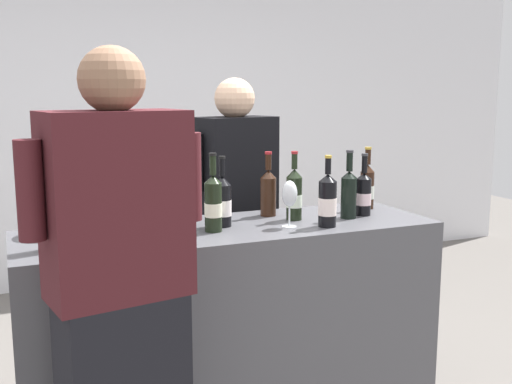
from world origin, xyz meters
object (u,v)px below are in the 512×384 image
wine_bottle_0 (268,191)px  wine_bottle_1 (222,202)px  ice_bucket (72,207)px  person_guest (121,322)px  wine_bottle_3 (50,216)px  wine_bottle_8 (184,203)px  wine_glass (290,195)px  wine_bottle_5 (364,194)px  wine_bottle_6 (294,194)px  person_server (235,233)px  wine_bottle_7 (367,186)px  wine_bottle_4 (327,201)px  wine_bottle_2 (213,203)px  wine_bottle_9 (349,192)px

wine_bottle_0 → wine_bottle_1: wine_bottle_1 is taller
ice_bucket → person_guest: (0.07, -0.73, -0.26)m
wine_bottle_3 → wine_bottle_8: size_ratio=1.07×
wine_glass → ice_bucket: (-0.90, 0.27, -0.03)m
wine_bottle_5 → wine_glass: size_ratio=1.44×
wine_bottle_0 → wine_bottle_6: 0.15m
person_server → wine_bottle_6: bearing=-81.9°
wine_bottle_0 → wine_glass: size_ratio=1.49×
wine_bottle_6 → wine_bottle_0: bearing=119.2°
wine_bottle_0 → wine_bottle_5: (0.43, -0.17, -0.01)m
wine_bottle_7 → ice_bucket: wine_bottle_7 is taller
person_server → wine_bottle_8: bearing=-130.4°
wine_bottle_5 → person_guest: (-1.28, -0.55, -0.26)m
wine_bottle_3 → person_guest: person_guest is taller
wine_bottle_0 → wine_bottle_4: size_ratio=0.97×
wine_bottle_6 → wine_bottle_5: bearing=-6.0°
wine_bottle_5 → wine_glass: 0.46m
person_guest → person_server: bearing=53.9°
wine_bottle_1 → person_guest: size_ratio=0.18×
wine_bottle_1 → wine_bottle_2: 0.11m
wine_bottle_5 → wine_bottle_7: wine_bottle_7 is taller
wine_bottle_1 → person_server: (0.28, 0.57, -0.29)m
wine_bottle_2 → wine_glass: bearing=-8.9°
wine_bottle_2 → wine_bottle_4: (0.50, -0.11, -0.01)m
wine_bottle_9 → wine_glass: bearing=-169.1°
wine_bottle_0 → wine_bottle_9: size_ratio=0.96×
wine_bottle_0 → wine_bottle_9: 0.39m
wine_bottle_7 → wine_bottle_6: bearing=-167.6°
ice_bucket → person_server: person_server is taller
ice_bucket → wine_glass: bearing=-16.7°
wine_bottle_8 → wine_bottle_5: bearing=-5.9°
person_guest → ice_bucket: bearing=95.2°
wine_bottle_4 → wine_bottle_1: bearing=156.5°
wine_bottle_8 → wine_glass: (0.43, -0.19, 0.03)m
wine_bottle_6 → person_server: bearing=98.1°
wine_bottle_7 → wine_bottle_8: size_ratio=0.99×
wine_bottle_5 → wine_bottle_3: bearing=-175.9°
wine_bottle_3 → ice_bucket: size_ratio=1.51×
wine_bottle_4 → wine_bottle_6: wine_bottle_6 is taller
wine_bottle_1 → wine_bottle_2: wine_bottle_2 is taller
wine_bottle_0 → wine_bottle_1: bearing=-154.8°
wine_glass → person_guest: 1.00m
wine_bottle_3 → wine_glass: wine_bottle_3 is taller
wine_bottle_2 → wine_glass: size_ratio=1.62×
wine_bottle_3 → wine_bottle_4: (1.17, -0.05, -0.02)m
wine_bottle_6 → person_server: person_server is taller
wine_bottle_1 → wine_glass: 0.30m
wine_bottle_8 → wine_bottle_0: bearing=10.2°
wine_bottle_1 → wine_bottle_6: bearing=0.2°
wine_bottle_3 → wine_glass: bearing=0.5°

